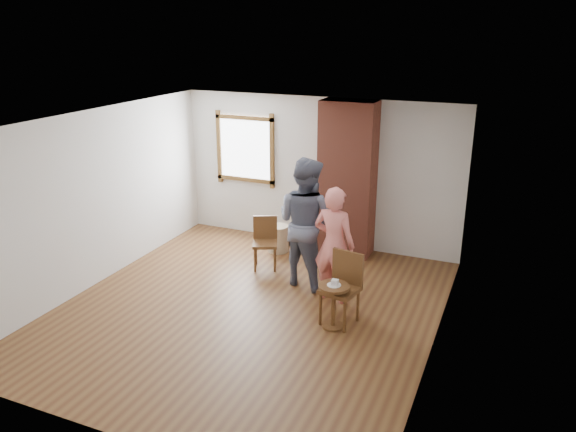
{
  "coord_description": "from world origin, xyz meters",
  "views": [
    {
      "loc": [
        3.22,
        -6.15,
        3.75
      ],
      "look_at": [
        0.26,
        0.8,
        1.15
      ],
      "focal_mm": 35.0,
      "sensor_mm": 36.0,
      "label": 1
    }
  ],
  "objects_px": {
    "dining_chair_right": "(343,284)",
    "man": "(306,222)",
    "stoneware_crock": "(278,238)",
    "dining_chair_left": "(265,239)",
    "side_table": "(334,299)",
    "person_pink": "(334,245)"
  },
  "relations": [
    {
      "from": "dining_chair_left",
      "to": "dining_chair_right",
      "type": "bearing_deg",
      "value": -58.76
    },
    {
      "from": "dining_chair_right",
      "to": "person_pink",
      "type": "height_order",
      "value": "person_pink"
    },
    {
      "from": "stoneware_crock",
      "to": "dining_chair_right",
      "type": "xyz_separation_m",
      "value": [
        1.76,
        -1.86,
        0.3
      ]
    },
    {
      "from": "dining_chair_right",
      "to": "man",
      "type": "distance_m",
      "value": 1.32
    },
    {
      "from": "stoneware_crock",
      "to": "person_pink",
      "type": "bearing_deg",
      "value": -42.51
    },
    {
      "from": "side_table",
      "to": "man",
      "type": "height_order",
      "value": "man"
    },
    {
      "from": "dining_chair_right",
      "to": "man",
      "type": "bearing_deg",
      "value": 145.73
    },
    {
      "from": "man",
      "to": "dining_chair_left",
      "type": "bearing_deg",
      "value": -5.04
    },
    {
      "from": "dining_chair_left",
      "to": "side_table",
      "type": "xyz_separation_m",
      "value": [
        1.64,
        -1.42,
        -0.06
      ]
    },
    {
      "from": "man",
      "to": "person_pink",
      "type": "distance_m",
      "value": 0.67
    },
    {
      "from": "dining_chair_left",
      "to": "side_table",
      "type": "bearing_deg",
      "value": -64.14
    },
    {
      "from": "dining_chair_left",
      "to": "side_table",
      "type": "distance_m",
      "value": 2.17
    },
    {
      "from": "stoneware_crock",
      "to": "side_table",
      "type": "relative_size",
      "value": 0.78
    },
    {
      "from": "dining_chair_left",
      "to": "man",
      "type": "bearing_deg",
      "value": -44.68
    },
    {
      "from": "stoneware_crock",
      "to": "side_table",
      "type": "height_order",
      "value": "side_table"
    },
    {
      "from": "dining_chair_right",
      "to": "side_table",
      "type": "distance_m",
      "value": 0.26
    },
    {
      "from": "dining_chair_left",
      "to": "person_pink",
      "type": "xyz_separation_m",
      "value": [
        1.38,
        -0.67,
        0.37
      ]
    },
    {
      "from": "stoneware_crock",
      "to": "man",
      "type": "bearing_deg",
      "value": -47.85
    },
    {
      "from": "stoneware_crock",
      "to": "man",
      "type": "height_order",
      "value": "man"
    },
    {
      "from": "side_table",
      "to": "man",
      "type": "xyz_separation_m",
      "value": [
        -0.82,
        1.1,
        0.57
      ]
    },
    {
      "from": "dining_chair_right",
      "to": "man",
      "type": "xyz_separation_m",
      "value": [
        -0.87,
        0.88,
        0.44
      ]
    },
    {
      "from": "person_pink",
      "to": "dining_chair_right",
      "type": "bearing_deg",
      "value": 127.24
    }
  ]
}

